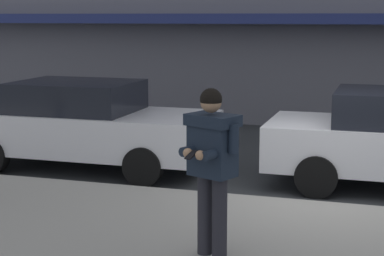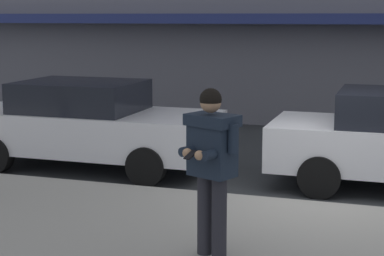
% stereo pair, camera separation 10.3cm
% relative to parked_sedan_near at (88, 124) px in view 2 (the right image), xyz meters
% --- Properties ---
extents(ground_plane, '(80.00, 80.00, 0.00)m').
position_rel_parked_sedan_near_xyz_m(ground_plane, '(4.32, -1.15, -0.79)').
color(ground_plane, '#2B2D30').
extents(parked_sedan_near, '(4.50, 1.94, 1.54)m').
position_rel_parked_sedan_near_xyz_m(parked_sedan_near, '(0.00, 0.00, 0.00)').
color(parked_sedan_near, silver).
rests_on(parked_sedan_near, ground).
extents(man_texting_on_phone, '(0.61, 0.65, 1.81)m').
position_rel_parked_sedan_near_xyz_m(man_texting_on_phone, '(3.36, -3.77, 0.46)').
color(man_texting_on_phone, '#23232B').
rests_on(man_texting_on_phone, sidewalk).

